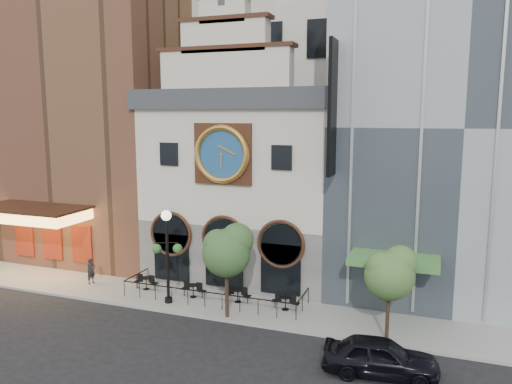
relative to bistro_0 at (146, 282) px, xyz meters
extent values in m
plane|color=black|center=(4.66, -2.57, -0.61)|extent=(120.00, 120.00, 0.00)
cube|color=gray|center=(4.66, -0.07, -0.54)|extent=(44.00, 5.00, 0.15)
cube|color=#605E5B|center=(4.66, 5.43, 1.54)|extent=(12.00, 8.00, 4.00)
cube|color=silver|center=(4.66, 5.43, 7.04)|extent=(12.00, 8.00, 7.00)
cube|color=#2D3035|center=(4.66, 5.43, 11.14)|extent=(12.60, 8.60, 1.20)
cube|color=#361C10|center=(4.66, 1.35, 7.94)|extent=(3.60, 0.25, 3.60)
cylinder|color=#1C4F7F|center=(4.66, 1.21, 7.94)|extent=(3.10, 0.12, 3.10)
torus|color=#C58A3A|center=(4.66, 1.13, 7.94)|extent=(3.46, 0.36, 3.46)
cube|color=brown|center=(-8.34, 7.43, 12.04)|extent=(14.00, 12.00, 25.00)
cube|color=#FFBF59|center=(-8.34, -0.27, 3.74)|extent=(7.00, 3.40, 0.70)
cube|color=#361C10|center=(-8.34, -0.27, 4.19)|extent=(7.40, 3.80, 0.15)
cube|color=maroon|center=(-8.34, 1.38, 1.54)|extent=(5.60, 0.15, 2.60)
cube|color=gray|center=(17.66, 7.43, 9.54)|extent=(14.00, 12.00, 20.00)
cube|color=#47853C|center=(14.66, 0.23, 2.84)|extent=(4.50, 2.40, 0.35)
cube|color=black|center=(11.26, 0.43, 10.54)|extent=(0.18, 1.60, 7.00)
cube|color=silver|center=(4.66, 17.43, 19.39)|extent=(20.00, 16.00, 40.00)
cylinder|color=black|center=(0.00, 0.00, 0.28)|extent=(0.68, 0.68, 0.03)
cylinder|color=black|center=(0.00, 0.00, -0.09)|extent=(0.06, 0.06, 0.72)
cylinder|color=black|center=(3.34, -0.19, 0.28)|extent=(0.68, 0.68, 0.03)
cylinder|color=black|center=(3.34, -0.19, -0.09)|extent=(0.06, 0.06, 0.72)
cylinder|color=black|center=(6.12, -0.03, 0.28)|extent=(0.68, 0.68, 0.03)
cylinder|color=black|center=(6.12, -0.03, -0.09)|extent=(0.06, 0.06, 0.72)
cylinder|color=black|center=(9.02, -0.18, 0.28)|extent=(0.68, 0.68, 0.03)
cylinder|color=black|center=(9.02, -0.18, -0.09)|extent=(0.06, 0.06, 0.72)
imported|color=black|center=(14.70, -5.23, 0.20)|extent=(4.95, 2.38, 1.63)
imported|color=black|center=(-3.88, -0.27, 0.37)|extent=(0.52, 0.68, 1.66)
cylinder|color=black|center=(2.39, -1.43, 1.99)|extent=(0.18, 0.18, 4.90)
cylinder|color=black|center=(2.39, -1.43, -0.32)|extent=(0.43, 0.43, 0.29)
sphere|color=white|center=(2.39, -1.43, 4.64)|extent=(0.59, 0.59, 0.59)
sphere|color=#2A5B24|center=(1.85, -1.65, 2.72)|extent=(0.55, 0.55, 0.55)
sphere|color=#2A5B24|center=(2.93, -1.20, 2.72)|extent=(0.55, 0.55, 0.55)
cylinder|color=#382619|center=(6.37, -2.17, 0.91)|extent=(0.20, 0.20, 2.74)
sphere|color=#2C5120|center=(6.37, -2.17, 3.06)|extent=(2.55, 2.55, 2.55)
sphere|color=#2C5120|center=(6.86, -1.88, 3.75)|extent=(1.76, 1.76, 1.76)
sphere|color=#2C5120|center=(5.98, -2.36, 3.55)|extent=(1.57, 1.57, 1.57)
cylinder|color=#382619|center=(14.66, -2.17, 0.79)|extent=(0.18, 0.18, 2.51)
sphere|color=#396226|center=(14.66, -2.17, 2.76)|extent=(2.33, 2.33, 2.33)
sphere|color=#396226|center=(15.11, -1.90, 3.39)|extent=(1.61, 1.61, 1.61)
sphere|color=#396226|center=(14.30, -2.35, 3.21)|extent=(1.43, 1.43, 1.43)
camera|label=1|loc=(16.52, -25.38, 10.23)|focal=35.00mm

